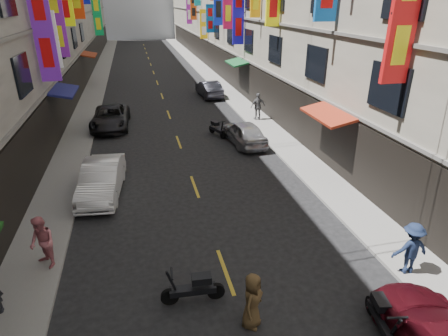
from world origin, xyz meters
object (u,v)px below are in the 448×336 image
car_right_mid (244,133)px  pedestrian_lfar (42,243)px  car_right_far (209,89)px  pedestrian_rfar (258,106)px  pedestrian_rnear (411,248)px  scooter_crossing (194,288)px  pedestrian_crossing (252,301)px  scooter_far_right (217,129)px  car_left_far (111,117)px  scooter_near_right (382,318)px  car_left_mid (102,179)px

car_right_mid → pedestrian_lfar: (-9.17, -9.40, 0.29)m
car_right_mid → pedestrian_lfar: bearing=40.4°
car_right_far → pedestrian_rfar: pedestrian_rfar is taller
pedestrian_lfar → pedestrian_rnear: bearing=37.4°
scooter_crossing → pedestrian_rnear: (6.55, -0.39, 0.53)m
car_right_mid → pedestrian_crossing: (-3.55, -13.02, 0.10)m
scooter_crossing → pedestrian_lfar: bearing=63.9°
scooter_far_right → pedestrian_rnear: (2.91, -14.03, 0.53)m
pedestrian_lfar → scooter_far_right: bearing=106.8°
car_left_far → pedestrian_rnear: bearing=-58.5°
scooter_near_right → car_left_mid: bearing=-41.0°
car_right_mid → car_right_far: 11.99m
car_right_far → pedestrian_rnear: size_ratio=2.49×
pedestrian_rnear → car_left_far: bearing=-56.6°
car_left_far → pedestrian_lfar: size_ratio=2.87×
car_left_far → car_right_mid: car_right_mid is taller
scooter_far_right → pedestrian_lfar: 13.73m
pedestrian_rfar → pedestrian_crossing: bearing=64.7°
car_right_mid → car_right_far: bearing=-96.6°
car_left_mid → scooter_far_right: bearing=50.4°
car_left_mid → car_left_far: bearing=95.8°
pedestrian_lfar → car_left_mid: bearing=125.3°
pedestrian_rfar → scooter_crossing: bearing=59.3°
car_right_mid → pedestrian_rfar: bearing=-123.1°
scooter_far_right → pedestrian_crossing: size_ratio=1.09×
car_left_far → scooter_near_right: bearing=-66.0°
scooter_crossing → car_right_far: (5.15, 23.82, 0.26)m
car_left_far → car_right_mid: size_ratio=1.22×
pedestrian_crossing → pedestrian_rfar: bearing=18.9°
scooter_near_right → car_left_far: 20.34m
car_right_far → scooter_far_right: bearing=76.9°
car_right_mid → pedestrian_rnear: pedestrian_rnear is taller
scooter_crossing → pedestrian_rnear: size_ratio=1.06×
pedestrian_crossing → car_right_mid: bearing=22.2°
scooter_near_right → pedestrian_crossing: (-3.15, 0.97, 0.36)m
pedestrian_rfar → car_right_far: bearing=-83.1°
car_left_mid → car_right_mid: 9.00m
scooter_near_right → car_right_mid: 14.00m
pedestrian_rnear → pedestrian_rfar: bearing=-87.0°
scooter_crossing → pedestrian_rfar: size_ratio=0.97×
car_left_mid → car_left_far: size_ratio=0.88×
pedestrian_rfar → pedestrian_rnear: bearing=81.3°
car_right_mid → car_right_far: size_ratio=0.96×
pedestrian_rfar → pedestrian_crossing: pedestrian_rfar is taller
scooter_near_right → pedestrian_lfar: bearing=-16.6°
scooter_crossing → pedestrian_rnear: pedestrian_rnear is taller
scooter_near_right → scooter_crossing: 4.96m
car_left_far → car_left_mid: bearing=-87.1°
car_left_mid → car_left_far: (0.00, 9.60, -0.03)m
pedestrian_lfar → pedestrian_rnear: (10.84, -2.83, -0.02)m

